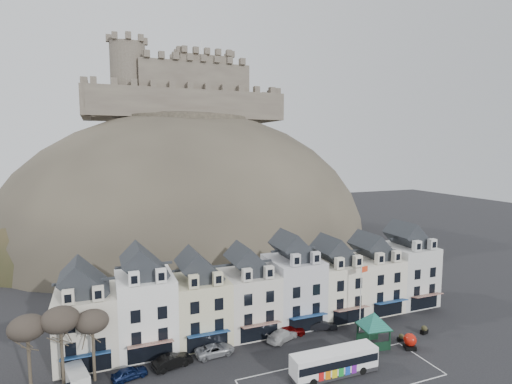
% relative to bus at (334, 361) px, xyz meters
% --- Properties ---
extents(coach_bay_markings, '(22.00, 7.50, 0.01)m').
position_rel_bus_xyz_m(coach_bay_markings, '(0.55, -0.80, -1.55)').
color(coach_bay_markings, silver).
rests_on(coach_bay_markings, ground).
extents(townhouse_terrace, '(54.40, 9.35, 11.80)m').
position_rel_bus_xyz_m(townhouse_terrace, '(-1.30, 13.92, 3.75)').
color(townhouse_terrace, silver).
rests_on(townhouse_terrace, ground).
extents(castle_hill, '(100.00, 76.00, 68.00)m').
position_rel_bus_xyz_m(castle_hill, '(-0.20, 66.91, -1.45)').
color(castle_hill, '#343028').
rests_on(castle_hill, ground).
extents(castle, '(50.20, 22.20, 22.00)m').
position_rel_bus_xyz_m(castle, '(-0.94, 73.89, 38.64)').
color(castle, brown).
rests_on(castle, ground).
extents(tree_left_far, '(3.61, 3.61, 8.24)m').
position_rel_bus_xyz_m(tree_left_far, '(-30.45, 8.45, 5.34)').
color(tree_left_far, '#3E3627').
rests_on(tree_left_far, ground).
extents(tree_left_mid, '(3.78, 3.78, 8.64)m').
position_rel_bus_xyz_m(tree_left_mid, '(-27.45, 8.45, 5.69)').
color(tree_left_mid, '#3E3627').
rests_on(tree_left_mid, ground).
extents(tree_left_near, '(3.43, 3.43, 7.84)m').
position_rel_bus_xyz_m(tree_left_near, '(-24.45, 8.45, 5.00)').
color(tree_left_near, '#3E3627').
rests_on(tree_left_near, ground).
extents(bus, '(9.99, 2.46, 2.81)m').
position_rel_bus_xyz_m(bus, '(0.00, 0.00, 0.00)').
color(bus, '#262628').
rests_on(bus, ground).
extents(bus_shelter, '(6.86, 6.86, 4.38)m').
position_rel_bus_xyz_m(bus_shelter, '(8.09, 3.71, 1.85)').
color(bus_shelter, black).
rests_on(bus_shelter, ground).
extents(red_buoy, '(1.73, 1.73, 1.95)m').
position_rel_bus_xyz_m(red_buoy, '(11.84, 1.43, -0.56)').
color(red_buoy, black).
rests_on(red_buoy, ground).
extents(flagpole, '(1.30, 0.37, 9.17)m').
position_rel_bus_xyz_m(flagpole, '(9.17, 7.87, 3.68)').
color(flagpole, silver).
rests_on(flagpole, ground).
extents(white_van, '(2.85, 4.57, 1.94)m').
position_rel_bus_xyz_m(white_van, '(-26.17, 7.78, -0.58)').
color(white_van, silver).
rests_on(white_van, ground).
extents(planter_west, '(1.08, 0.76, 0.98)m').
position_rel_bus_xyz_m(planter_west, '(12.24, 3.36, -1.08)').
color(planter_west, black).
rests_on(planter_west, ground).
extents(planter_east, '(1.21, 0.81, 1.11)m').
position_rel_bus_xyz_m(planter_east, '(16.55, 3.88, -1.02)').
color(planter_east, black).
rests_on(planter_east, ground).
extents(car_navy, '(4.04, 2.36, 1.29)m').
position_rel_bus_xyz_m(car_navy, '(-20.93, 7.45, -0.91)').
color(car_navy, '#0B1638').
rests_on(car_navy, ground).
extents(car_black, '(4.77, 2.65, 1.49)m').
position_rel_bus_xyz_m(car_black, '(-16.25, 8.00, -0.81)').
color(car_black, black).
rests_on(car_black, ground).
extents(car_silver, '(4.89, 2.64, 1.33)m').
position_rel_bus_xyz_m(car_silver, '(-11.05, 8.83, -0.89)').
color(car_silver, '#9B9DA2').
rests_on(car_silver, ground).
extents(car_white, '(5.30, 3.88, 1.43)m').
position_rel_bus_xyz_m(car_white, '(-1.85, 9.23, -0.84)').
color(car_white, silver).
rests_on(car_white, ground).
extents(car_maroon, '(4.44, 1.85, 1.50)m').
position_rel_bus_xyz_m(car_maroon, '(-0.65, 9.95, -0.80)').
color(car_maroon, '#500404').
rests_on(car_maroon, ground).
extents(car_charcoal, '(4.07, 2.36, 1.27)m').
position_rel_bus_xyz_m(car_charcoal, '(4.55, 9.95, -0.92)').
color(car_charcoal, black).
rests_on(car_charcoal, ground).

